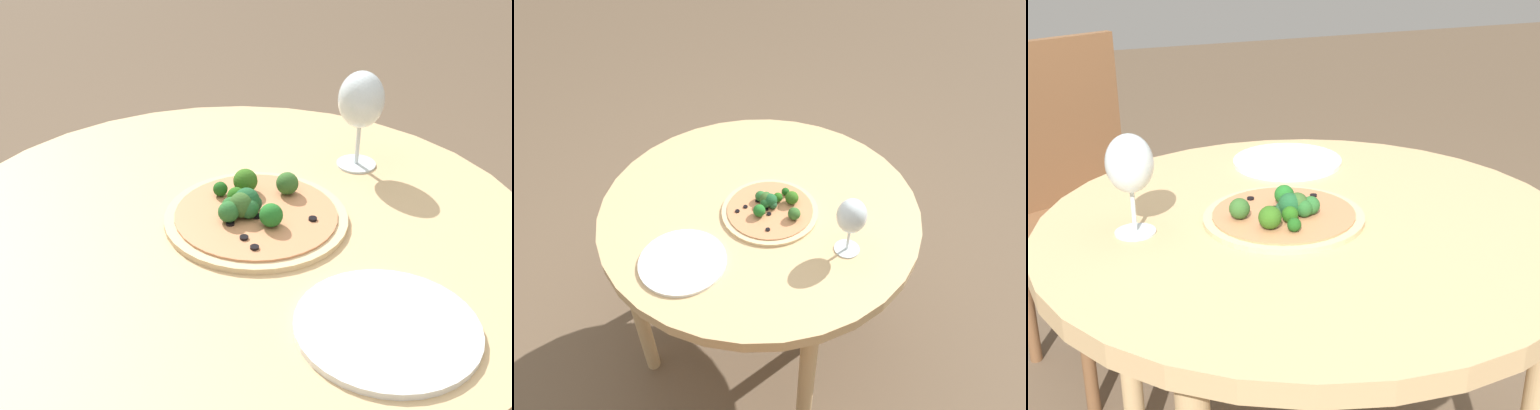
{
  "view_description": "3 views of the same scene",
  "coord_description": "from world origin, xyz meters",
  "views": [
    {
      "loc": [
        -0.78,
        -0.58,
        1.35
      ],
      "look_at": [
        0.04,
        -0.01,
        0.75
      ],
      "focal_mm": 50.0,
      "sensor_mm": 36.0,
      "label": 1
    },
    {
      "loc": [
        0.56,
        -1.05,
        1.78
      ],
      "look_at": [
        0.04,
        -0.01,
        0.75
      ],
      "focal_mm": 35.0,
      "sensor_mm": 36.0,
      "label": 2
    },
    {
      "loc": [
        0.5,
        1.13,
        1.25
      ],
      "look_at": [
        0.04,
        -0.01,
        0.75
      ],
      "focal_mm": 50.0,
      "sensor_mm": 36.0,
      "label": 3
    }
  ],
  "objects": [
    {
      "name": "chair",
      "position": [
        0.33,
        -0.81,
        0.51
      ],
      "size": [
        0.52,
        0.52,
        0.94
      ],
      "rotation": [
        0.0,
        0.0,
        -2.75
      ],
      "color": "brown",
      "rests_on": "ground_plane"
    },
    {
      "name": "plate_near",
      "position": [
        -0.08,
        -0.31,
        0.72
      ],
      "size": [
        0.25,
        0.25,
        0.01
      ],
      "color": "white",
      "rests_on": "dining_table"
    },
    {
      "name": "dining_table",
      "position": [
        0.0,
        0.0,
        0.65
      ],
      "size": [
        1.02,
        1.02,
        0.72
      ],
      "color": "tan",
      "rests_on": "ground_plane"
    },
    {
      "name": "wine_glass",
      "position": [
        0.32,
        -0.06,
        0.85
      ],
      "size": [
        0.08,
        0.08,
        0.19
      ],
      "color": "silver",
      "rests_on": "dining_table"
    },
    {
      "name": "pizza",
      "position": [
        0.05,
        -0.01,
        0.73
      ],
      "size": [
        0.31,
        0.31,
        0.06
      ],
      "color": "#DBBC89",
      "rests_on": "dining_table"
    }
  ]
}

